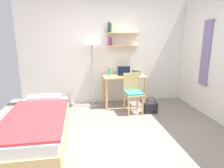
{
  "coord_description": "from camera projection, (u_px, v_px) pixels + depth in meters",
  "views": [
    {
      "loc": [
        -0.72,
        -2.94,
        1.71
      ],
      "look_at": [
        -0.16,
        0.51,
        0.85
      ],
      "focal_mm": 31.19,
      "sensor_mm": 36.0,
      "label": 1
    }
  ],
  "objects": [
    {
      "name": "ground_plane",
      "position": [
        126.0,
        139.0,
        3.34
      ],
      "size": [
        5.28,
        5.28,
        0.0
      ],
      "primitive_type": "plane",
      "color": "gray"
    },
    {
      "name": "wall_back",
      "position": [
        109.0,
        52.0,
        4.97
      ],
      "size": [
        4.4,
        0.27,
        2.6
      ],
      "color": "white",
      "rests_on": "ground_plane"
    },
    {
      "name": "bed",
      "position": [
        38.0,
        126.0,
        3.26
      ],
      "size": [
        0.94,
        2.01,
        0.54
      ],
      "color": "tan",
      "rests_on": "ground_plane"
    },
    {
      "name": "desk",
      "position": [
        124.0,
        81.0,
        4.87
      ],
      "size": [
        1.04,
        0.59,
        0.76
      ],
      "color": "tan",
      "rests_on": "ground_plane"
    },
    {
      "name": "desk_chair",
      "position": [
        133.0,
        91.0,
        4.42
      ],
      "size": [
        0.42,
        0.43,
        0.9
      ],
      "color": "tan",
      "rests_on": "ground_plane"
    },
    {
      "name": "standing_lamp",
      "position": [
        92.0,
        43.0,
        4.52
      ],
      "size": [
        0.4,
        0.4,
        1.75
      ],
      "color": "#B2A893",
      "rests_on": "ground_plane"
    },
    {
      "name": "laptop",
      "position": [
        124.0,
        73.0,
        4.87
      ],
      "size": [
        0.33,
        0.22,
        0.22
      ],
      "color": "black",
      "rests_on": "desk"
    },
    {
      "name": "water_bottle",
      "position": [
        109.0,
        72.0,
        4.78
      ],
      "size": [
        0.06,
        0.06,
        0.21
      ],
      "primitive_type": "cylinder",
      "color": "#42A87F",
      "rests_on": "desk"
    },
    {
      "name": "book_stack",
      "position": [
        136.0,
        73.0,
        4.93
      ],
      "size": [
        0.18,
        0.25,
        0.1
      ],
      "color": "#333338",
      "rests_on": "desk"
    },
    {
      "name": "handbag",
      "position": [
        150.0,
        108.0,
        4.43
      ],
      "size": [
        0.3,
        0.13,
        0.39
      ],
      "color": "#232328",
      "rests_on": "ground_plane"
    }
  ]
}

